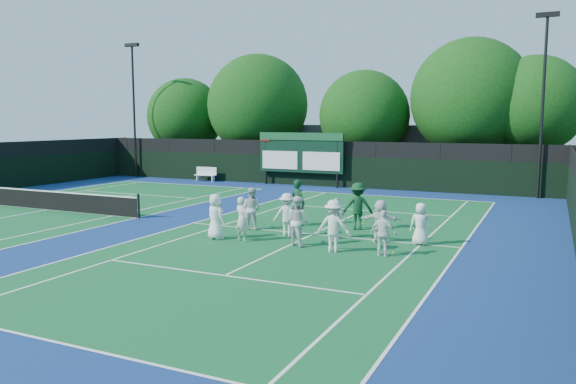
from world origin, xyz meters
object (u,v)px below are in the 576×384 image
at_px(bench, 206,174).
at_px(coach_left, 298,203).
at_px(tennis_net, 48,200).
at_px(scoreboard, 300,153).

relative_size(bench, coach_left, 0.85).
height_order(bench, coach_left, coach_left).
height_order(tennis_net, coach_left, coach_left).
bearing_deg(coach_left, scoreboard, -43.99).
bearing_deg(tennis_net, bench, 91.44).
bearing_deg(coach_left, bench, -22.24).
bearing_deg(bench, tennis_net, -88.56).
relative_size(tennis_net, bench, 6.88).
xyz_separation_m(tennis_net, coach_left, (12.73, 1.43, 0.47)).
xyz_separation_m(scoreboard, bench, (-7.35, -0.21, -1.64)).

